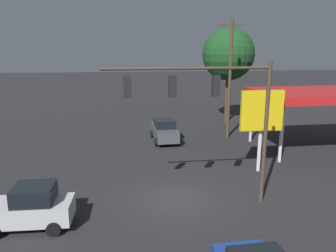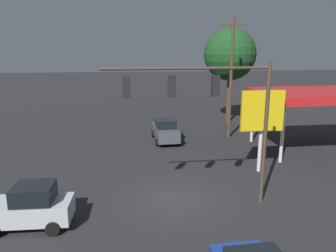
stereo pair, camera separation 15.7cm
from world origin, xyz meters
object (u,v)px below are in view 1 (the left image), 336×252
object	(u,v)px
utility_pole	(230,77)
street_tree	(228,54)
sedan_far	(165,130)
hatchback_crossing	(30,207)
traffic_signal_assembly	(209,101)
price_sign	(262,114)

from	to	relation	value
utility_pole	street_tree	bearing A→B (deg)	-106.70
sedan_far	street_tree	distance (m)	11.80
sedan_far	utility_pole	bearing A→B (deg)	92.66
sedan_far	hatchback_crossing	distance (m)	15.23
hatchback_crossing	street_tree	world-z (taller)	street_tree
traffic_signal_assembly	street_tree	world-z (taller)	street_tree
traffic_signal_assembly	price_sign	distance (m)	6.50
price_sign	sedan_far	distance (m)	9.86
sedan_far	hatchback_crossing	size ratio (longest dim) A/B	1.15
traffic_signal_assembly	street_tree	distance (m)	20.05
hatchback_crossing	street_tree	distance (m)	25.67
price_sign	street_tree	xyz separation A→B (m)	(-2.48, -14.39, 3.44)
traffic_signal_assembly	utility_pole	size ratio (longest dim) A/B	0.78
traffic_signal_assembly	street_tree	size ratio (longest dim) A/B	0.81
utility_pole	traffic_signal_assembly	bearing A→B (deg)	67.10
street_tree	utility_pole	bearing A→B (deg)	73.30
hatchback_crossing	street_tree	bearing A→B (deg)	-125.59
street_tree	hatchback_crossing	bearing A→B (deg)	51.74
traffic_signal_assembly	sedan_far	xyz separation A→B (m)	(0.47, -12.18, -4.46)
utility_pole	hatchback_crossing	distance (m)	19.69
street_tree	sedan_far	bearing A→B (deg)	40.35
utility_pole	price_sign	distance (m)	8.54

